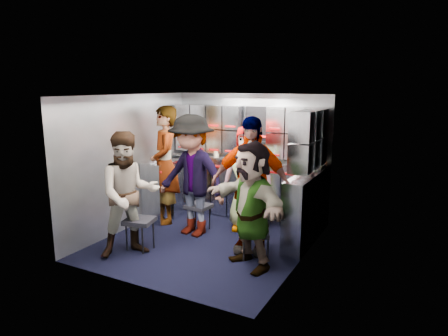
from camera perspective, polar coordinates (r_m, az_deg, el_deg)
The scene contains 29 objects.
floor at distance 5.93m, azimuth -2.42°, elevation -10.42°, with size 3.00×3.00×0.00m, color black.
wall_back at distance 6.93m, azimuth 3.75°, elevation 1.87°, with size 2.80×0.04×2.10m, color #90979D.
wall_left at distance 6.42m, azimuth -13.36°, elevation 0.79°, with size 0.04×3.00×2.10m, color #90979D.
wall_right at distance 5.07m, azimuth 11.29°, elevation -1.99°, with size 0.04×3.00×2.10m, color #90979D.
ceiling at distance 5.49m, azimuth -2.61°, elevation 10.32°, with size 2.80×3.00×0.02m, color silver.
cart_bank_back at distance 6.86m, azimuth 2.97°, elevation -2.97°, with size 2.68×0.38×0.99m, color #969CA5.
cart_bank_left at distance 6.84m, azimuth -8.74°, elevation -3.13°, with size 0.38×0.76×0.99m, color #969CA5.
counter at distance 6.75m, azimuth 3.02°, elevation 1.31°, with size 2.68×0.42×0.03m, color #B2B4B9.
locker_bank_back at distance 6.73m, azimuth 3.28°, elevation 5.37°, with size 2.68×0.28×0.82m, color #969CA5.
locker_bank_right at distance 5.70m, azimuth 12.05°, elevation 3.97°, with size 0.28×1.00×0.82m, color #969CA5.
right_cabinet at distance 5.82m, azimuth 11.36°, elevation -5.85°, with size 0.28×1.20×1.00m, color #969CA5.
coffee_niche at distance 6.72m, azimuth 4.89°, elevation 5.16°, with size 0.46×0.16×0.84m, color black, non-canonical shape.
red_latch_strip at distance 6.60m, azimuth 2.28°, elevation -0.12°, with size 2.60×0.02×0.03m, color #B20D10.
jump_seat_near_left at distance 5.64m, azimuth -11.98°, elevation -7.58°, with size 0.45×0.44×0.45m.
jump_seat_mid_left at distance 6.25m, azimuth -3.64°, elevation -5.66°, with size 0.38×0.36×0.42m.
jump_seat_center at distance 6.46m, azimuth 4.06°, elevation -4.88°, with size 0.40×0.39×0.44m.
jump_seat_mid_right at distance 5.62m, azimuth 4.47°, elevation -7.02°, with size 0.53×0.52×0.49m.
jump_seat_near_right at distance 5.22m, azimuth 4.62°, elevation -9.44°, with size 0.43×0.43×0.40m.
attendant_standing at distance 6.57m, azimuth -8.43°, elevation 0.43°, with size 0.70×0.46×1.92m, color black.
attendant_arc_a at distance 5.38m, azimuth -13.40°, elevation -3.71°, with size 0.81×0.63×1.66m, color black.
attendant_arc_b at distance 5.96m, azimuth -4.61°, elevation -1.12°, with size 1.18×0.68×1.83m, color black.
attendant_arc_c at distance 6.19m, azimuth 3.44°, elevation -1.44°, with size 0.81×0.52×1.65m, color black.
attendant_arc_d at distance 5.32m, azimuth 3.78°, elevation -2.52°, with size 1.08×0.45×1.85m, color black.
attendant_arc_e at distance 4.92m, azimuth 3.88°, elevation -5.29°, with size 1.48×0.47×1.59m, color black.
bottle_left at distance 7.03m, azimuth -2.76°, elevation 2.85°, with size 0.06×0.06×0.24m, color white.
bottle_mid at distance 6.68m, azimuth 2.87°, elevation 2.39°, with size 0.07×0.07×0.24m, color white.
bottle_right at distance 6.46m, azimuth 7.39°, elevation 2.15°, with size 0.07×0.07×0.28m, color white.
cup_left at distance 6.91m, azimuth -1.09°, elevation 2.08°, with size 0.09×0.09×0.09m, color tan.
cup_right at distance 6.27m, azimuth 13.22°, elevation 0.81°, with size 0.08×0.08×0.10m, color tan.
Camera 1 is at (2.77, -4.74, 2.23)m, focal length 32.00 mm.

